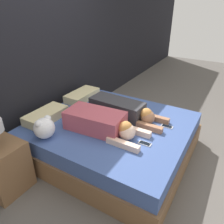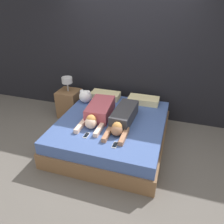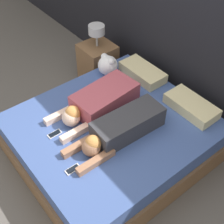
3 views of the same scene
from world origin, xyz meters
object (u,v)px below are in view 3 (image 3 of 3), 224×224
bed (112,137)px  nightstand (98,62)px  pillow_head_left (143,72)px  person_right (120,129)px  cell_phone_left (55,134)px  cell_phone_right (73,169)px  pillow_head_right (191,106)px  person_left (99,102)px  plush_toy (108,65)px

bed → nightstand: size_ratio=2.27×
pillow_head_left → person_right: bearing=-54.8°
cell_phone_left → cell_phone_right: (0.49, -0.10, 0.00)m
cell_phone_left → nightstand: bearing=127.3°
pillow_head_right → person_left: 1.02m
bed → cell_phone_left: 0.66m
cell_phone_left → plush_toy: plush_toy is taller
cell_phone_left → cell_phone_right: bearing=-11.2°
person_right → nightstand: nightstand is taller
person_left → pillow_head_left: bearing=100.8°
cell_phone_right → nightstand: size_ratio=0.17×
pillow_head_right → nightstand: bearing=-175.7°
person_left → cell_phone_left: bearing=-88.6°
person_left → cell_phone_left: size_ratio=7.17×
bed → cell_phone_right: bearing=-69.0°
cell_phone_left → plush_toy: size_ratio=0.56×
nightstand → person_left: bearing=-35.6°
bed → pillow_head_left: (-0.40, 0.80, 0.31)m
nightstand → bed: bearing=-29.9°
pillow_head_left → nightstand: (-0.79, -0.12, -0.23)m
cell_phone_right → nightstand: nightstand is taller
pillow_head_right → plush_toy: bearing=-164.6°
pillow_head_right → cell_phone_right: (-0.14, -1.46, -0.06)m
person_right → plush_toy: (-0.91, 0.55, 0.02)m
person_left → cell_phone_right: (0.50, -0.68, -0.11)m
bed → plush_toy: plush_toy is taller
person_left → cell_phone_left: (0.01, -0.58, -0.11)m
pillow_head_left → nightstand: 0.83m
plush_toy → nightstand: nightstand is taller
bed → pillow_head_right: (0.40, 0.80, 0.31)m
bed → pillow_head_right: 0.94m
person_right → cell_phone_right: size_ratio=7.46×
person_left → cell_phone_right: bearing=-53.4°
bed → person_right: bearing=-15.3°
bed → cell_phone_left: size_ratio=13.72×
bed → person_left: 0.43m
person_left → nightstand: nightstand is taller
cell_phone_right → nightstand: bearing=136.9°
person_left → plush_toy: plush_toy is taller
pillow_head_left → nightstand: size_ratio=0.66×
bed → pillow_head_right: bearing=63.6°
pillow_head_right → cell_phone_left: size_ratio=4.01×
person_left → plush_toy: size_ratio=4.04×
pillow_head_left → cell_phone_left: size_ratio=4.01×
person_right → cell_phone_right: 0.62m
pillow_head_left → nightstand: nightstand is taller
person_left → nightstand: (-0.94, 0.67, -0.28)m
pillow_head_right → person_left: size_ratio=0.56×
person_left → person_right: person_left is taller
pillow_head_left → plush_toy: 0.44m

